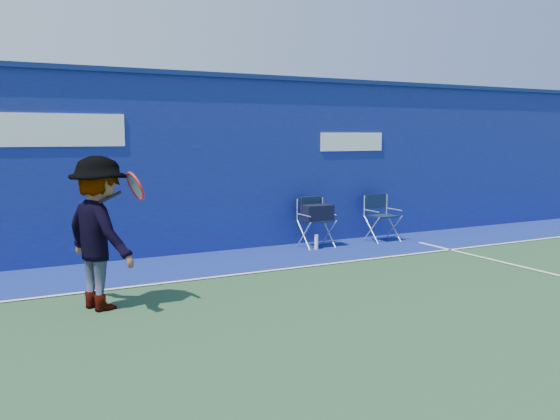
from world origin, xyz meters
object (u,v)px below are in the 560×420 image
directors_chair_left (316,226)px  tennis_player (100,233)px  directors_chair_right (382,227)px  water_bottle (316,242)px

directors_chair_left → tennis_player: 4.76m
directors_chair_right → tennis_player: (-5.67, -2.12, 0.61)m
tennis_player → directors_chair_left: bearing=27.1°
directors_chair_left → water_bottle: (-0.12, -0.21, -0.25)m
directors_chair_left → tennis_player: bearing=-152.9°
directors_chair_right → directors_chair_left: bearing=178.5°
directors_chair_left → tennis_player: (-4.21, -2.15, 0.51)m
directors_chair_right → water_bottle: directors_chair_right is taller
directors_chair_left → water_bottle: directors_chair_left is taller
water_bottle → tennis_player: (-4.09, -1.95, 0.76)m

